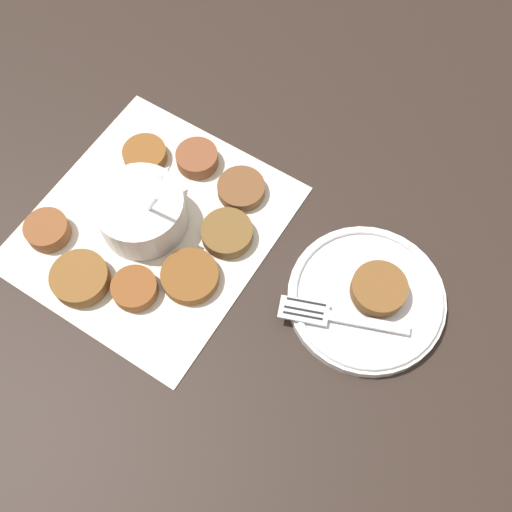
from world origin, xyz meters
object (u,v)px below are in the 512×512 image
serving_plate (366,298)px  fritter_on_plate (379,289)px  fork (329,315)px  sauce_bowl (142,212)px

serving_plate → fritter_on_plate: fritter_on_plate is taller
fritter_on_plate → fork: 0.07m
sauce_bowl → serving_plate: 0.31m
sauce_bowl → fork: sauce_bowl is taller
serving_plate → fritter_on_plate: bearing=-41.2°
serving_plate → fork: bearing=151.5°
fritter_on_plate → fork: bearing=149.2°
sauce_bowl → fritter_on_plate: bearing=-77.9°
serving_plate → fork: 0.06m
fork → serving_plate: bearing=-28.5°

